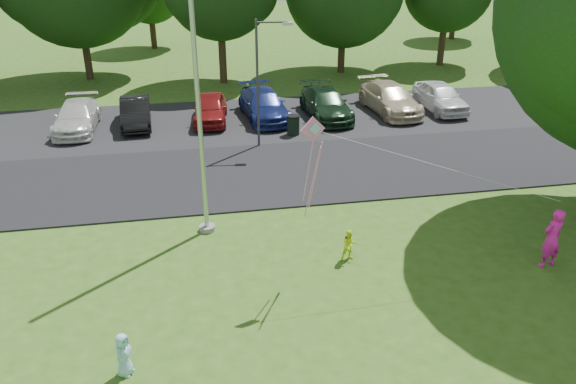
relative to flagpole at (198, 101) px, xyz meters
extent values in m
plane|color=#325C18|center=(3.50, -5.00, -4.17)|extent=(120.00, 120.00, 0.00)
cube|color=black|center=(3.50, 4.00, -4.14)|extent=(60.00, 6.00, 0.06)
cube|color=black|center=(3.50, 10.50, -4.14)|extent=(42.00, 7.00, 0.06)
cylinder|color=#B7BABF|center=(0.00, 0.00, 0.83)|extent=(0.14, 0.14, 10.00)
cylinder|color=gray|center=(0.00, 0.00, -4.09)|extent=(0.50, 0.50, 0.16)
cylinder|color=#3F3F44|center=(2.57, 6.92, -1.51)|extent=(0.11, 0.11, 5.32)
cylinder|color=#3F3F44|center=(3.19, 6.85, 1.02)|extent=(1.24, 0.21, 0.07)
cube|color=silver|center=(3.80, 6.79, 0.96)|extent=(0.42, 0.24, 0.12)
cylinder|color=black|center=(4.27, 8.00, -3.72)|extent=(0.56, 0.56, 0.90)
cylinder|color=black|center=(4.27, 8.00, -3.24)|extent=(0.60, 0.60, 0.05)
cylinder|color=#332316|center=(-6.10, 20.24, -2.57)|extent=(0.44, 0.44, 3.19)
cylinder|color=#332316|center=(1.92, 17.90, -2.45)|extent=(0.44, 0.44, 3.43)
cylinder|color=#332316|center=(9.53, 19.17, -2.84)|extent=(0.44, 0.44, 2.66)
cylinder|color=#332316|center=(16.62, 19.89, -2.66)|extent=(0.44, 0.44, 3.02)
cylinder|color=#332316|center=(-2.50, 29.00, -2.87)|extent=(0.44, 0.44, 2.60)
cylinder|color=#332316|center=(21.50, 28.50, -2.87)|extent=(0.44, 0.44, 2.60)
imported|color=silver|center=(-5.35, 10.40, -3.48)|extent=(1.80, 4.35, 1.26)
imported|color=black|center=(-2.74, 10.58, -3.47)|extent=(1.55, 3.90, 1.26)
imported|color=maroon|center=(0.72, 10.51, -3.46)|extent=(1.91, 3.93, 1.29)
imported|color=navy|center=(3.30, 10.57, -3.43)|extent=(2.30, 4.78, 1.34)
imported|color=black|center=(6.31, 10.21, -3.44)|extent=(2.01, 4.66, 1.34)
imported|color=#C6B793|center=(9.67, 10.42, -3.42)|extent=(2.37, 4.92, 1.38)
imported|color=silver|center=(12.28, 10.27, -3.41)|extent=(1.74, 4.12, 1.39)
imported|color=#F921AF|center=(9.27, -3.73, -3.27)|extent=(0.72, 0.54, 1.78)
imported|color=#E6FF28|center=(3.90, -2.44, -3.69)|extent=(0.47, 0.37, 0.96)
imported|color=#93D5E2|center=(-2.02, -5.91, -3.65)|extent=(0.52, 0.60, 1.03)
cube|color=pink|center=(2.59, -3.16, 0.10)|extent=(0.63, 0.16, 0.64)
cube|color=#8CC6E5|center=(2.64, -3.19, 0.12)|extent=(0.31, 0.09, 0.31)
cylinder|color=white|center=(5.93, -3.45, -1.02)|extent=(6.67, 0.58, 2.26)
cylinder|color=pink|center=(2.49, -3.16, -1.01)|extent=(0.21, 0.27, 1.69)
cylinder|color=pink|center=(2.69, -3.11, -1.14)|extent=(0.23, 0.44, 1.94)
cylinder|color=pink|center=(2.59, -3.24, -1.27)|extent=(0.26, 0.65, 2.16)
camera|label=1|loc=(-0.26, -15.51, 4.55)|focal=35.00mm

